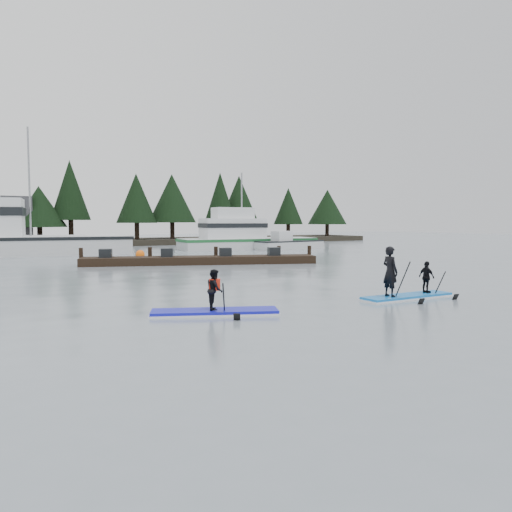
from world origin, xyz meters
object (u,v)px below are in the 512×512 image
fishing_boat_medium (244,243)px  paddleboard_solo (215,302)px  floating_dock (201,260)px  paddleboard_duo (404,282)px

fishing_boat_medium → paddleboard_solo: (-16.27, -27.97, -0.20)m
floating_dock → paddleboard_solo: bearing=-92.4°
paddleboard_duo → paddleboard_solo: bearing=175.3°
floating_dock → paddleboard_duo: paddleboard_duo is taller
paddleboard_solo → paddleboard_duo: 6.69m
paddleboard_duo → fishing_boat_medium: bearing=72.2°
fishing_boat_medium → paddleboard_duo: size_ratio=3.75×
fishing_boat_medium → floating_dock: bearing=-122.1°
floating_dock → paddleboard_duo: 15.73m
paddleboard_solo → paddleboard_duo: bearing=17.7°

